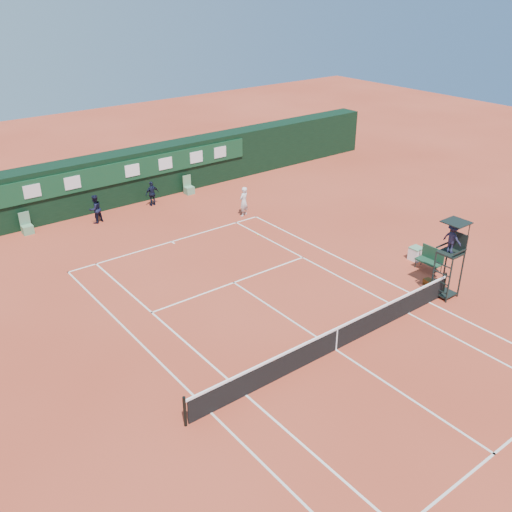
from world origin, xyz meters
The scene contains 14 objects.
ground centered at (0.00, 0.00, 0.00)m, with size 90.00×90.00×0.00m, color #C0462D.
court_lines centered at (0.00, 0.00, 0.01)m, with size 11.05×23.85×0.01m.
tennis_net centered at (0.00, 0.00, 0.51)m, with size 12.90×0.10×1.10m.
back_wall centered at (0.00, 18.74, 1.51)m, with size 40.00×1.65×3.00m.
linesman_chair_left centered at (-5.50, 17.48, 0.32)m, with size 0.55×0.50×1.15m.
linesman_chair_right centered at (4.50, 17.48, 0.32)m, with size 0.55×0.50×1.15m.
umpire_chair centered at (6.43, -0.02, 2.46)m, with size 0.96×0.95×3.42m.
player_bench centered at (7.94, 1.85, 0.60)m, with size 0.55×1.20×1.10m.
tennis_bag centered at (6.65, 0.81, 0.13)m, with size 0.31×0.71×0.27m, color black.
cooler centered at (8.27, 2.92, 0.33)m, with size 0.57×0.57×0.65m.
tennis_ball centered at (3.98, 9.78, 0.04)m, with size 0.07×0.07×0.07m, color #D0D732.
player centered at (5.05, 12.45, 0.86)m, with size 0.63×0.41×1.72m, color silver.
ball_kid_left centered at (-1.99, 16.63, 0.80)m, with size 0.78×0.61×1.60m, color black.
ball_kid_right centered at (1.74, 17.06, 0.74)m, with size 0.87×0.36×1.48m, color black.
Camera 1 is at (-12.82, -11.81, 12.34)m, focal length 40.00 mm.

